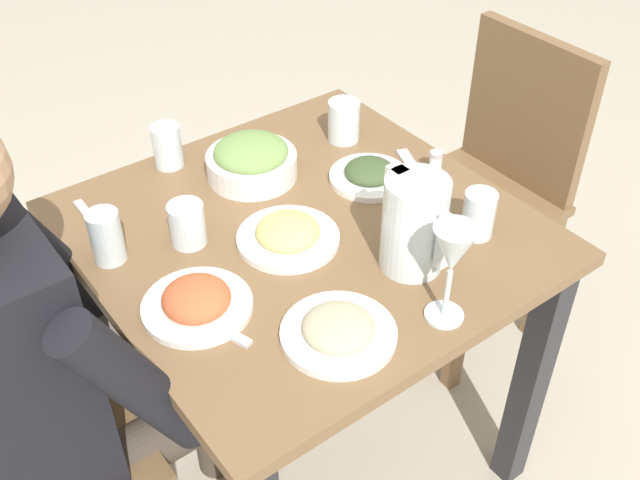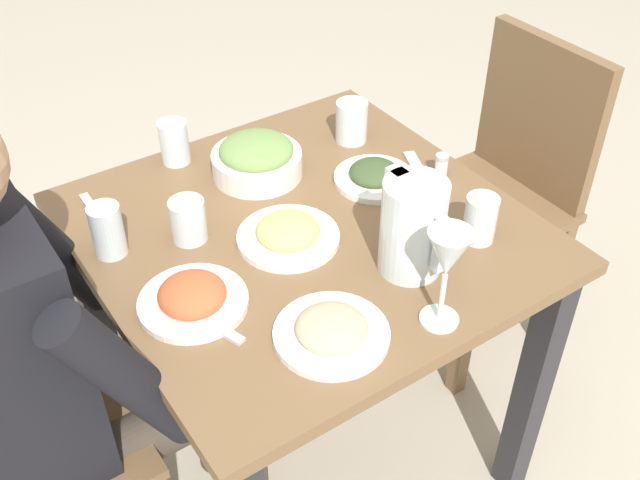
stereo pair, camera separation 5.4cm
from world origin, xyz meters
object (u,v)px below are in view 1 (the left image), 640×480
salad_bowl (251,160)px  plate_fries (288,234)px  water_glass_near_left (167,146)px  water_glass_near_right (479,214)px  chair_far (492,179)px  wine_glass (453,255)px  plate_rice_curry (197,302)px  water_glass_far_right (106,237)px  dining_table (304,276)px  water_glass_center (187,224)px  diner_near (73,362)px  water_pitcher (414,224)px  plate_beans (339,330)px  water_glass_far_left (344,121)px  salt_shaker (436,162)px  plate_dolmas (370,174)px

salad_bowl → plate_fries: (0.24, -0.07, -0.02)m
water_glass_near_left → water_glass_near_right: water_glass_near_left is taller
chair_far → wine_glass: wine_glass is taller
plate_rice_curry → water_glass_far_right: (-0.22, -0.06, 0.04)m
dining_table → plate_rice_curry: 0.34m
dining_table → salad_bowl: salad_bowl is taller
dining_table → water_glass_center: bearing=-114.8°
diner_near → water_glass_center: bearing=105.6°
chair_far → plate_fries: size_ratio=4.41×
salad_bowl → plate_fries: size_ratio=0.97×
water_pitcher → plate_fries: size_ratio=0.93×
plate_beans → water_glass_far_left: (-0.50, 0.41, 0.03)m
chair_far → wine_glass: size_ratio=4.59×
water_glass_near_right → salt_shaker: size_ratio=1.80×
plate_dolmas → water_pitcher: bearing=-24.1°
chair_far → water_glass_far_right: size_ratio=8.32×
water_pitcher → plate_dolmas: water_pitcher is taller
plate_rice_curry → plate_dolmas: bearing=104.2°
dining_table → plate_dolmas: plate_dolmas is taller
plate_rice_curry → water_glass_far_left: 0.64m
plate_rice_curry → diner_near: bearing=-113.9°
water_glass_near_left → salt_shaker: size_ratio=1.83×
diner_near → water_pitcher: (0.23, 0.60, 0.18)m
chair_far → water_glass_center: chair_far is taller
water_glass_far_right → wine_glass: bearing=39.0°
water_pitcher → water_glass_center: 0.44m
dining_table → wine_glass: size_ratio=4.30×
salad_bowl → wine_glass: size_ratio=1.01×
plate_fries → plate_beans: bearing=-16.8°
plate_dolmas → water_glass_far_left: bearing=160.3°
plate_beans → water_glass_near_right: size_ratio=2.06×
water_pitcher → water_glass_near_left: 0.62m
dining_table → plate_rice_curry: plate_rice_curry is taller
dining_table → chair_far: size_ratio=0.94×
diner_near → plate_beans: bearing=51.3°
plate_beans → water_glass_far_right: size_ratio=1.86×
water_glass_center → wine_glass: bearing=29.6°
water_glass_center → water_glass_near_left: water_glass_near_left is taller
plate_fries → plate_rice_curry: bearing=-75.9°
plate_dolmas → water_glass_far_left: (-0.17, 0.06, 0.03)m
diner_near → water_glass_near_left: 0.54m
water_glass_near_right → salt_shaker: water_glass_near_right is taller
plate_beans → water_glass_near_left: (-0.65, 0.02, 0.03)m
diner_near → water_glass_far_left: size_ratio=12.18×
plate_dolmas → salt_shaker: (0.07, 0.13, 0.01)m
diner_near → water_glass_near_right: size_ratio=12.28×
plate_dolmas → water_glass_center: size_ratio=2.01×
water_pitcher → salt_shaker: bearing=128.1°
salt_shaker → water_glass_near_left: bearing=-130.0°
diner_near → salad_bowl: diner_near is taller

